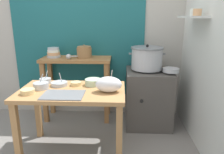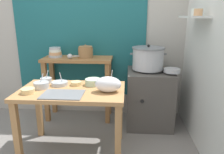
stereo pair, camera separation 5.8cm
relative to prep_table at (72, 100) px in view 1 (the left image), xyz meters
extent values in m
plane|color=gray|center=(0.04, -0.01, -0.61)|extent=(9.00, 9.00, 0.00)
cube|color=#B2ADA3|center=(0.14, 1.09, 0.69)|extent=(4.40, 0.10, 2.60)
cube|color=#1E6066|center=(-0.11, 1.03, 0.74)|extent=(1.90, 0.02, 2.10)
cube|color=silver|center=(1.44, 0.19, 0.69)|extent=(0.10, 3.20, 2.60)
cube|color=silver|center=(1.29, 0.39, 0.84)|extent=(0.20, 0.56, 0.02)
cylinder|color=tan|center=(1.29, 0.24, 0.89)|extent=(0.09, 0.09, 0.07)
cylinder|color=silver|center=(1.29, 0.37, 0.89)|extent=(0.08, 0.08, 0.07)
cube|color=#B27F4C|center=(0.00, 0.00, 0.09)|extent=(1.10, 0.66, 0.04)
cube|color=#B27F4C|center=(-0.50, -0.28, -0.27)|extent=(0.06, 0.06, 0.68)
cube|color=#B27F4C|center=(0.50, -0.28, -0.27)|extent=(0.06, 0.06, 0.68)
cube|color=#B27F4C|center=(-0.50, 0.28, -0.27)|extent=(0.06, 0.06, 0.68)
cube|color=#B27F4C|center=(0.50, 0.28, -0.27)|extent=(0.06, 0.06, 0.68)
cube|color=#9E6B3D|center=(-0.12, 0.82, 0.27)|extent=(0.96, 0.40, 0.04)
cube|color=#9E6B3D|center=(-0.55, 0.67, -0.18)|extent=(0.06, 0.06, 0.86)
cube|color=#9E6B3D|center=(0.31, 0.67, -0.18)|extent=(0.06, 0.06, 0.86)
cube|color=#9E6B3D|center=(-0.55, 0.97, -0.18)|extent=(0.06, 0.06, 0.86)
cube|color=#9E6B3D|center=(0.31, 0.97, -0.18)|extent=(0.06, 0.06, 0.86)
cube|color=#4C4742|center=(0.89, 0.69, -0.23)|extent=(0.60, 0.60, 0.76)
cylinder|color=black|center=(0.89, 0.69, 0.16)|extent=(0.36, 0.36, 0.02)
cylinder|color=black|center=(0.77, 0.38, -0.16)|extent=(0.04, 0.02, 0.04)
cylinder|color=#B7BABF|center=(0.85, 0.71, 0.31)|extent=(0.40, 0.40, 0.27)
cylinder|color=slate|center=(0.85, 0.71, 0.45)|extent=(0.42, 0.42, 0.02)
sphere|color=black|center=(0.85, 0.71, 0.48)|extent=(0.04, 0.04, 0.04)
cube|color=slate|center=(0.63, 0.71, 0.37)|extent=(0.04, 0.02, 0.02)
cube|color=slate|center=(1.06, 0.71, 0.37)|extent=(0.04, 0.02, 0.02)
cylinder|color=olive|center=(0.00, 0.82, 0.36)|extent=(0.20, 0.20, 0.14)
cylinder|color=olive|center=(0.00, 0.82, 0.44)|extent=(0.19, 0.19, 0.02)
sphere|color=olive|center=(0.00, 0.82, 0.46)|extent=(0.02, 0.02, 0.02)
cylinder|color=#B7BABF|center=(-0.43, 0.84, 0.31)|extent=(0.19, 0.19, 0.03)
cylinder|color=tan|center=(-0.43, 0.84, 0.35)|extent=(0.17, 0.17, 0.04)
cylinder|color=silver|center=(-0.43, 0.84, 0.38)|extent=(0.16, 0.16, 0.03)
cylinder|color=#B7BABF|center=(-0.43, 0.84, 0.41)|extent=(0.15, 0.15, 0.03)
sphere|color=#B7BABF|center=(-0.20, 0.73, 0.33)|extent=(0.07, 0.07, 0.07)
cylinder|color=#B7BABF|center=(-0.06, 0.76, 0.33)|extent=(0.20, 0.06, 0.01)
cube|color=slate|center=(-0.05, -0.17, 0.12)|extent=(0.40, 0.28, 0.01)
ellipsoid|color=white|center=(0.39, -0.05, 0.19)|extent=(0.27, 0.17, 0.16)
cylinder|color=#B7BABF|center=(1.14, 0.55, 0.20)|extent=(0.20, 0.20, 0.05)
cylinder|color=#B7BABF|center=(-0.33, 0.02, 0.14)|extent=(0.16, 0.16, 0.07)
cylinder|color=maroon|center=(-0.33, 0.02, 0.17)|extent=(0.14, 0.14, 0.01)
cylinder|color=#B7BABF|center=(-0.34, 0.04, 0.19)|extent=(0.06, 0.03, 0.15)
cylinder|color=#B7D1AD|center=(0.20, 0.16, 0.15)|extent=(0.18, 0.18, 0.07)
cylinder|color=maroon|center=(0.20, 0.16, 0.17)|extent=(0.15, 0.15, 0.01)
cylinder|color=#B7BABF|center=(0.38, 0.24, 0.13)|extent=(0.13, 0.13, 0.04)
cylinder|color=#337238|center=(0.38, 0.24, 0.15)|extent=(0.11, 0.11, 0.01)
cylinder|color=#B7BABF|center=(0.40, 0.24, 0.19)|extent=(0.04, 0.09, 0.16)
cylinder|color=#B7BABF|center=(-0.17, 0.13, 0.13)|extent=(0.18, 0.18, 0.04)
cylinder|color=beige|center=(-0.17, 0.13, 0.15)|extent=(0.15, 0.15, 0.01)
cylinder|color=#B7BABF|center=(-0.15, 0.13, 0.19)|extent=(0.02, 0.07, 0.15)
cylinder|color=#E5C684|center=(-0.41, -0.15, 0.14)|extent=(0.14, 0.14, 0.05)
cylinder|color=beige|center=(-0.41, -0.15, 0.15)|extent=(0.12, 0.12, 0.01)
cylinder|color=#E5C684|center=(0.01, 0.14, 0.13)|extent=(0.12, 0.12, 0.04)
cylinder|color=beige|center=(0.01, 0.14, 0.15)|extent=(0.10, 0.10, 0.01)
cylinder|color=#B7BABF|center=(-0.35, 0.21, 0.14)|extent=(0.13, 0.13, 0.06)
cylinder|color=beige|center=(-0.35, 0.21, 0.16)|extent=(0.11, 0.11, 0.01)
cylinder|color=#B7BABF|center=(-0.34, 0.22, 0.19)|extent=(0.06, 0.03, 0.15)
camera|label=1|loc=(0.51, -2.13, 0.86)|focal=34.97mm
camera|label=2|loc=(0.57, -2.13, 0.86)|focal=34.97mm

